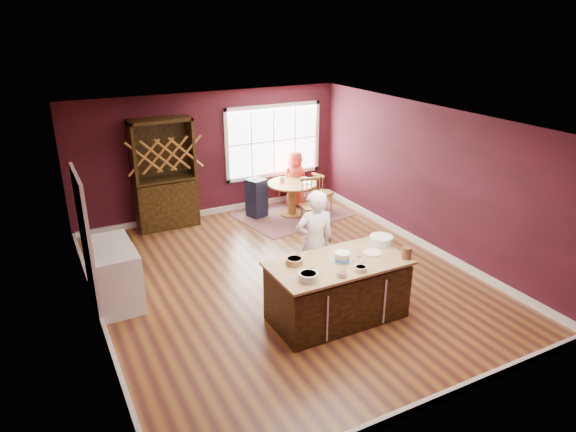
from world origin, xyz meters
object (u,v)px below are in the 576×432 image
object	(u,v)px
high_chair	(257,197)
hutch	(164,174)
layer_cake	(342,257)
dryer	(111,266)
toddler	(254,181)
washer	(118,283)
seated_woman	(295,179)
baker	(315,243)
chair_north	(290,180)
chair_south	(312,204)
kitchen_island	(337,291)
chair_east	(323,191)
dining_table	(292,192)

from	to	relation	value
high_chair	hutch	bearing A→B (deg)	150.84
layer_cake	dryer	world-z (taller)	layer_cake
toddler	washer	world-z (taller)	toddler
seated_woman	toddler	size ratio (longest dim) A/B	5.04
baker	hutch	bearing A→B (deg)	-58.37
chair_north	high_chair	distance (m)	1.16
washer	chair_south	bearing A→B (deg)	18.90
baker	high_chair	size ratio (longest dim) A/B	1.94
kitchen_island	hutch	xyz separation A→B (m)	(-1.25, 4.62, 0.70)
chair_east	toddler	distance (m)	1.60
chair_south	dryer	distance (m)	4.24
kitchen_island	hutch	size ratio (longest dim) A/B	0.88
chair_south	chair_north	bearing A→B (deg)	87.19
chair_south	seated_woman	size ratio (longest dim) A/B	0.81
kitchen_island	dryer	bearing A→B (deg)	140.11
washer	high_chair	bearing A→B (deg)	37.13
chair_east	seated_woman	world-z (taller)	seated_woman
chair_north	baker	bearing A→B (deg)	52.87
toddler	dining_table	bearing A→B (deg)	-25.02
washer	toddler	bearing A→B (deg)	37.89
dining_table	baker	size ratio (longest dim) A/B	0.62
layer_cake	toddler	size ratio (longest dim) A/B	1.19
dining_table	chair_east	distance (m)	0.77
dining_table	hutch	size ratio (longest dim) A/B	0.48
washer	chair_east	bearing A→B (deg)	24.62
layer_cake	chair_north	xyz separation A→B (m)	(1.65, 4.74, -0.43)
seated_woman	dryer	distance (m)	4.98
chair_south	chair_north	size ratio (longest dim) A/B	0.97
dryer	washer	bearing A→B (deg)	-90.00
chair_south	chair_east	bearing A→B (deg)	56.31
layer_cake	chair_north	distance (m)	5.03
dining_table	hutch	bearing A→B (deg)	166.30
seated_woman	hutch	world-z (taller)	hutch
high_chair	washer	distance (m)	4.30
chair_east	dryer	world-z (taller)	dryer
high_chair	dryer	xyz separation A→B (m)	(-3.43, -1.96, 0.01)
chair_east	seated_woman	bearing A→B (deg)	21.32
high_chair	toddler	size ratio (longest dim) A/B	3.43
seated_woman	high_chair	world-z (taller)	seated_woman
chair_east	high_chair	world-z (taller)	chair_east
hutch	seated_woman	bearing A→B (deg)	-2.85
chair_south	chair_north	xyz separation A→B (m)	(0.32, 1.63, 0.02)
baker	seated_woman	distance (m)	4.02
washer	dining_table	bearing A→B (deg)	28.97
kitchen_island	layer_cake	distance (m)	0.55
seated_woman	toddler	xyz separation A→B (m)	(-1.08, -0.14, 0.15)
kitchen_island	layer_cake	world-z (taller)	layer_cake
toddler	dryer	size ratio (longest dim) A/B	0.28
toddler	seated_woman	bearing A→B (deg)	7.48
layer_cake	chair_north	world-z (taller)	chair_north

